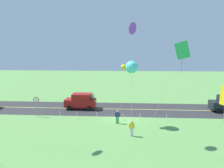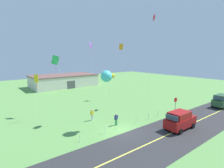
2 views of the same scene
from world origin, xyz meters
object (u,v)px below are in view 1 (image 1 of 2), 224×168
kite_red_low (132,29)px  kite_orange_near (182,53)px  person_adult_companion (117,116)px  kite_blue_mid (131,67)px  car_suv_foreground (81,101)px  person_adult_near (132,128)px  stop_sign (36,103)px

kite_red_low → kite_orange_near: bearing=131.5°
person_adult_companion → kite_blue_mid: size_ratio=0.22×
car_suv_foreground → kite_blue_mid: size_ratio=0.60×
person_adult_near → person_adult_companion: same height
car_suv_foreground → person_adult_near: 11.56m
kite_red_low → kite_orange_near: size_ratio=1.20×
person_adult_companion → kite_red_low: bearing=89.6°
stop_sign → kite_red_low: size_ratio=0.23×
stop_sign → kite_red_low: (-11.86, 5.53, 8.53)m
person_adult_companion → kite_blue_mid: bearing=160.0°
car_suv_foreground → kite_orange_near: (-10.36, 13.22, 7.09)m
kite_red_low → kite_blue_mid: bearing=-91.4°
kite_blue_mid → kite_orange_near: 8.42m
kite_blue_mid → kite_orange_near: kite_orange_near is taller
stop_sign → person_adult_companion: 10.68m
stop_sign → kite_blue_mid: 13.01m
person_adult_near → person_adult_companion: 3.76m
person_adult_companion → kite_red_low: size_ratio=0.15×
kite_blue_mid → person_adult_companion: bearing=1.8°
car_suv_foreground → kite_orange_near: bearing=128.1°
kite_blue_mid → kite_orange_near: (-3.36, 7.54, 1.67)m
person_adult_companion → car_suv_foreground: bearing=-68.0°
person_adult_near → kite_blue_mid: bearing=-153.1°
stop_sign → kite_blue_mid: size_ratio=0.35×
person_adult_near → kite_red_low: size_ratio=0.15×
car_suv_foreground → kite_red_low: size_ratio=0.40×
kite_red_low → person_adult_companion: bearing=-68.6°
car_suv_foreground → person_adult_near: (-7.03, 9.17, -0.29)m
person_adult_near → kite_red_low: bearing=-13.5°
person_adult_companion → kite_red_low: kite_red_low is taller
car_suv_foreground → kite_orange_near: kite_orange_near is taller
car_suv_foreground → kite_orange_near: 18.23m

